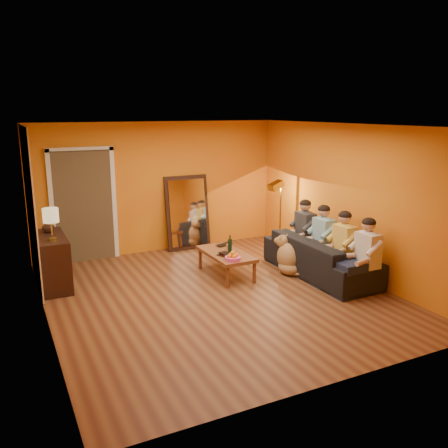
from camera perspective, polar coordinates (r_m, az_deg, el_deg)
name	(u,v)px	position (r m, az deg, el deg)	size (l,w,h in m)	color
room_shell	(208,209)	(7.43, -1.99, 1.76)	(5.00, 5.50, 2.60)	brown
white_accent	(30,208)	(8.18, -22.26, 1.84)	(0.02, 1.90, 2.58)	white
doorway_recess	(83,206)	(9.39, -16.63, 2.14)	(1.06, 0.30, 2.10)	#3F2D19
door_jamb_left	(52,209)	(9.20, -20.00, 1.66)	(0.08, 0.06, 2.20)	white
door_jamb_right	(114,204)	(9.38, -13.08, 2.35)	(0.08, 0.06, 2.20)	white
door_header	(80,149)	(9.12, -16.96, 8.61)	(1.22, 0.06, 0.08)	white
mirror_frame	(187,212)	(9.79, -4.43, 1.40)	(0.92, 0.06, 1.52)	#321A10
mirror_glass	(188,213)	(9.75, -4.34, 1.36)	(0.78, 0.02, 1.36)	white
sideboard	(53,261)	(8.21, -19.90, -4.22)	(0.44, 1.18, 0.85)	#321A10
table_lamp	(51,224)	(7.75, -20.05, -0.05)	(0.24, 0.24, 0.51)	beige
sofa	(320,256)	(8.42, 11.49, -3.84)	(0.90, 2.31, 0.68)	black
coffee_table	(226,264)	(8.28, 0.24, -4.80)	(0.62, 1.22, 0.42)	brown
floor_lamp	(280,218)	(9.53, 6.78, 0.76)	(0.30, 0.24, 1.44)	#AE9433
dog	(288,254)	(8.40, 7.74, -3.62)	(0.38, 0.60, 0.70)	#A37F49
person_far_left	(367,256)	(7.70, 16.87, -3.72)	(0.70, 0.44, 1.22)	beige
person_mid_left	(344,247)	(8.09, 14.24, -2.71)	(0.70, 0.44, 1.22)	gold
person_mid_right	(323,239)	(8.50, 11.87, -1.79)	(0.70, 0.44, 1.22)	#7DABC2
person_far_right	(305,232)	(8.92, 9.71, -0.96)	(0.70, 0.44, 1.22)	#2E2F33
fruit_bowl	(233,256)	(7.76, 1.06, -3.82)	(0.26, 0.26, 0.16)	#DD4EA5
wine_bottle	(230,244)	(8.15, 0.72, -2.42)	(0.07, 0.07, 0.31)	black
tumbler	(229,247)	(8.35, 0.62, -2.77)	(0.10, 0.10, 0.10)	#B27F3F
laptop	(226,245)	(8.58, 0.29, -2.56)	(0.34, 0.22, 0.03)	black
book_lower	(222,256)	(7.96, -0.28, -3.89)	(0.17, 0.22, 0.02)	#321A10
book_mid	(222,255)	(7.97, -0.25, -3.73)	(0.17, 0.23, 0.02)	#A61913
book_upper	(222,254)	(7.94, -0.25, -3.65)	(0.15, 0.21, 0.02)	black
vase	(48,226)	(8.32, -20.39, -0.25)	(0.20, 0.20, 0.21)	#321A10
flowers	(47,214)	(8.27, -20.51, 1.16)	(0.17, 0.17, 0.39)	#A61913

